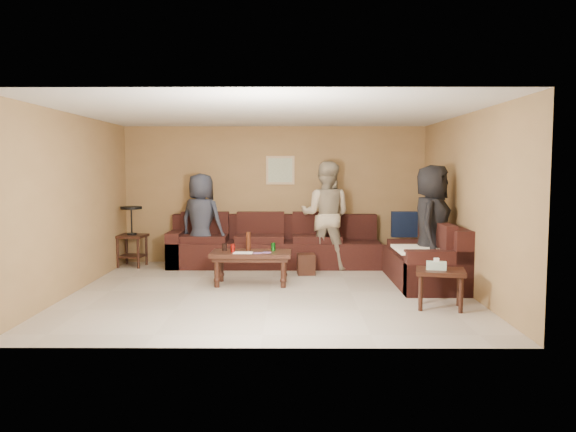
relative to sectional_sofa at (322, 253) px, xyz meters
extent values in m
plane|color=#B3A897|center=(-0.81, -1.52, -0.33)|extent=(5.50, 5.50, 0.00)
cube|color=silver|center=(-0.81, -1.52, 2.12)|extent=(5.50, 5.00, 0.10)
cube|color=olive|center=(-0.81, 0.98, 0.92)|extent=(5.50, 0.10, 2.50)
cube|color=olive|center=(-0.81, -4.02, 0.92)|extent=(5.50, 0.10, 2.50)
cube|color=olive|center=(-3.56, -1.52, 0.92)|extent=(0.10, 5.00, 2.50)
cube|color=olive|center=(1.94, -1.52, 0.92)|extent=(0.10, 5.00, 2.50)
cube|color=#331411|center=(-0.81, 0.53, -0.10)|extent=(3.70, 0.90, 0.45)
cube|color=#331411|center=(-0.81, 0.86, 0.35)|extent=(3.70, 0.24, 0.45)
cube|color=#331411|center=(-2.54, 0.53, -0.01)|extent=(0.24, 0.90, 0.63)
cube|color=#331411|center=(1.49, -0.92, -0.10)|extent=(0.90, 2.00, 0.45)
cube|color=#331411|center=(1.82, -0.92, 0.35)|extent=(0.24, 2.00, 0.45)
cube|color=#331411|center=(1.49, -1.80, -0.01)|extent=(0.90, 0.24, 0.63)
cube|color=black|center=(1.49, 0.53, 0.42)|extent=(0.45, 0.14, 0.45)
cube|color=white|center=(1.49, -1.37, 0.25)|extent=(1.00, 0.85, 0.04)
cube|color=#331811|center=(-1.11, -1.04, 0.14)|extent=(1.20, 0.62, 0.06)
cube|color=#331811|center=(-1.11, -1.04, 0.07)|extent=(1.11, 0.53, 0.05)
cylinder|color=#331811|center=(-1.60, -1.24, -0.11)|extent=(0.08, 0.08, 0.43)
cylinder|color=#331811|center=(-0.63, -1.26, -0.11)|extent=(0.08, 0.08, 0.43)
cylinder|color=#331811|center=(-1.59, -0.81, -0.11)|extent=(0.08, 0.08, 0.43)
cylinder|color=#331811|center=(-0.62, -0.83, -0.11)|extent=(0.08, 0.08, 0.43)
cylinder|color=#AA1913|center=(-1.38, -1.09, 0.23)|extent=(0.07, 0.07, 0.12)
cylinder|color=#168020|center=(-0.79, -0.94, 0.23)|extent=(0.07, 0.07, 0.12)
cylinder|color=#3D1A0D|center=(-1.16, -0.91, 0.31)|extent=(0.07, 0.07, 0.28)
cylinder|color=black|center=(-1.52, -0.94, 0.23)|extent=(0.08, 0.08, 0.11)
cube|color=silver|center=(-1.22, -1.17, 0.17)|extent=(0.28, 0.23, 0.00)
cylinder|color=#C34479|center=(-1.01, -1.20, 0.17)|extent=(0.14, 0.14, 0.01)
cylinder|color=#C34479|center=(-0.88, -1.15, 0.17)|extent=(0.14, 0.14, 0.01)
cube|color=#331811|center=(-3.33, 0.49, 0.22)|extent=(0.52, 0.52, 0.05)
cube|color=#331811|center=(-3.33, 0.49, -0.14)|extent=(0.46, 0.46, 0.03)
cylinder|color=#331811|center=(-3.54, 0.33, -0.05)|extent=(0.05, 0.05, 0.54)
cylinder|color=#331811|center=(-3.17, 0.28, -0.05)|extent=(0.05, 0.05, 0.54)
cylinder|color=#331811|center=(-3.49, 0.70, -0.05)|extent=(0.05, 0.05, 0.54)
cylinder|color=#331811|center=(-3.12, 0.66, -0.05)|extent=(0.05, 0.05, 0.54)
cylinder|color=black|center=(-3.33, 0.49, 0.26)|extent=(0.17, 0.17, 0.03)
cylinder|color=black|center=(-3.33, 0.49, 0.49)|extent=(0.03, 0.03, 0.45)
cylinder|color=black|center=(-3.33, 0.49, 0.72)|extent=(0.37, 0.37, 0.05)
cube|color=#331811|center=(1.34, -2.45, 0.14)|extent=(0.68, 0.60, 0.05)
cylinder|color=#331811|center=(1.07, -2.58, -0.09)|extent=(0.05, 0.05, 0.46)
cylinder|color=#331811|center=(1.53, -2.68, -0.09)|extent=(0.05, 0.05, 0.46)
cylinder|color=#331811|center=(1.15, -2.22, -0.09)|extent=(0.05, 0.05, 0.46)
cylinder|color=#331811|center=(1.61, -2.33, -0.09)|extent=(0.05, 0.05, 0.46)
cube|color=silver|center=(1.29, -2.45, 0.21)|extent=(0.26, 0.17, 0.10)
cube|color=silver|center=(1.29, -2.45, 0.28)|extent=(0.06, 0.04, 0.05)
cube|color=#331811|center=(-0.27, -0.24, -0.16)|extent=(0.30, 0.30, 0.34)
cube|color=tan|center=(-0.71, 0.96, 1.37)|extent=(0.52, 0.03, 0.52)
cube|color=beige|center=(-0.71, 0.95, 1.37)|extent=(0.44, 0.01, 0.44)
imported|color=#282B37|center=(-2.08, 0.37, 0.50)|extent=(0.94, 0.78, 1.65)
imported|color=tan|center=(0.09, 0.36, 0.60)|extent=(1.04, 0.89, 1.85)
imported|color=black|center=(1.57, -1.07, 0.57)|extent=(0.88, 1.03, 1.79)
camera|label=1|loc=(-0.52, -9.33, 1.43)|focal=35.00mm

